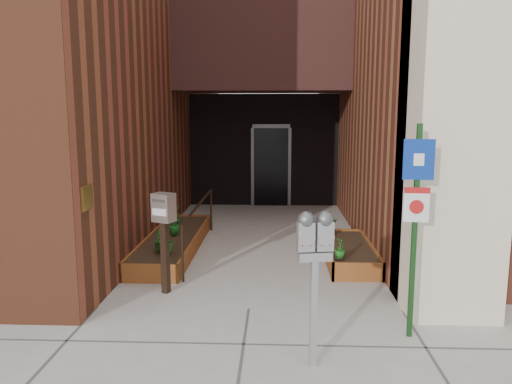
# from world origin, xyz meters

# --- Properties ---
(ground) EXTENTS (80.00, 80.00, 0.00)m
(ground) POSITION_xyz_m (0.00, 0.00, 0.00)
(ground) COLOR #9E9991
(ground) RESTS_ON ground
(architecture) EXTENTS (20.00, 14.60, 10.00)m
(architecture) POSITION_xyz_m (-0.18, 6.89, 4.98)
(architecture) COLOR brown
(architecture) RESTS_ON ground
(planter_left) EXTENTS (0.90, 3.60, 0.30)m
(planter_left) POSITION_xyz_m (-1.55, 2.70, 0.13)
(planter_left) COLOR brown
(planter_left) RESTS_ON ground
(planter_right) EXTENTS (0.80, 2.20, 0.30)m
(planter_right) POSITION_xyz_m (1.60, 2.20, 0.13)
(planter_right) COLOR brown
(planter_right) RESTS_ON ground
(handrail) EXTENTS (0.04, 3.34, 0.90)m
(handrail) POSITION_xyz_m (-1.05, 2.65, 0.75)
(handrail) COLOR black
(handrail) RESTS_ON ground
(parking_meter) EXTENTS (0.37, 0.20, 1.60)m
(parking_meter) POSITION_xyz_m (0.73, -1.42, 1.24)
(parking_meter) COLOR #9B9B9E
(parking_meter) RESTS_ON ground
(sign_post) EXTENTS (0.33, 0.09, 2.43)m
(sign_post) POSITION_xyz_m (1.89, -0.72, 1.49)
(sign_post) COLOR #133613
(sign_post) RESTS_ON ground
(payment_dropbox) EXTENTS (0.35, 0.31, 1.44)m
(payment_dropbox) POSITION_xyz_m (-1.21, 0.55, 1.04)
(payment_dropbox) COLOR black
(payment_dropbox) RESTS_ON ground
(shrub_left_a) EXTENTS (0.52, 0.52, 0.41)m
(shrub_left_a) POSITION_xyz_m (-1.41, 1.57, 0.51)
(shrub_left_a) COLOR #22601B
(shrub_left_a) RESTS_ON planter_left
(shrub_left_b) EXTENTS (0.23, 0.23, 0.35)m
(shrub_left_b) POSITION_xyz_m (-1.58, 1.72, 0.48)
(shrub_left_b) COLOR #25621C
(shrub_left_b) RESTS_ON planter_left
(shrub_left_c) EXTENTS (0.30, 0.30, 0.39)m
(shrub_left_c) POSITION_xyz_m (-1.55, 2.79, 0.49)
(shrub_left_c) COLOR #1C6221
(shrub_left_c) RESTS_ON planter_left
(shrub_left_d) EXTENTS (0.25, 0.25, 0.41)m
(shrub_left_d) POSITION_xyz_m (-1.64, 3.52, 0.50)
(shrub_left_d) COLOR #195A20
(shrub_left_d) RESTS_ON planter_left
(shrub_right_a) EXTENTS (0.19, 0.19, 0.31)m
(shrub_right_a) POSITION_xyz_m (1.35, 1.35, 0.46)
(shrub_right_a) COLOR #21631C
(shrub_right_a) RESTS_ON planter_right
(shrub_right_b) EXTENTS (0.16, 0.16, 0.30)m
(shrub_right_b) POSITION_xyz_m (1.41, 2.92, 0.45)
(shrub_right_b) COLOR #2A5A19
(shrub_right_b) RESTS_ON planter_right
(shrub_right_c) EXTENTS (0.41, 0.41, 0.35)m
(shrub_right_c) POSITION_xyz_m (1.35, 3.10, 0.47)
(shrub_right_c) COLOR #295C1A
(shrub_right_c) RESTS_ON planter_right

